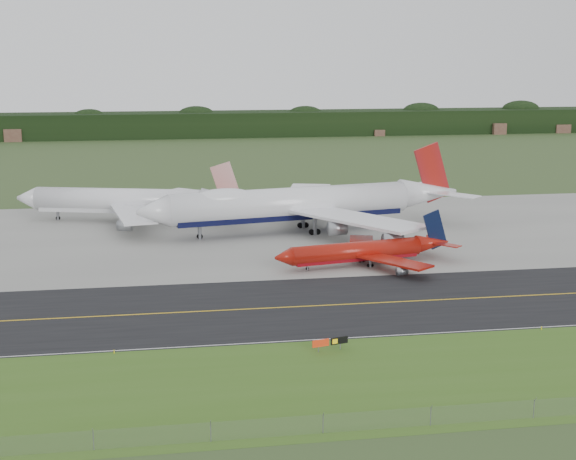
# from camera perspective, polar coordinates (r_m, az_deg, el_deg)

# --- Properties ---
(ground) EXTENTS (600.00, 600.00, 0.00)m
(ground) POSITION_cam_1_polar(r_m,az_deg,el_deg) (133.68, 0.95, -4.93)
(ground) COLOR #374C23
(ground) RESTS_ON ground
(grass_verge) EXTENTS (400.00, 30.00, 0.01)m
(grass_verge) POSITION_cam_1_polar(r_m,az_deg,el_deg) (101.46, 4.40, -10.73)
(grass_verge) COLOR #3A601C
(grass_verge) RESTS_ON ground
(taxiway) EXTENTS (400.00, 32.00, 0.02)m
(taxiway) POSITION_cam_1_polar(r_m,az_deg,el_deg) (129.92, 1.25, -5.45)
(taxiway) COLOR black
(taxiway) RESTS_ON ground
(apron) EXTENTS (400.00, 78.00, 0.01)m
(apron) POSITION_cam_1_polar(r_m,az_deg,el_deg) (182.46, -1.80, -0.22)
(apron) COLOR gray
(apron) RESTS_ON ground
(taxiway_centreline) EXTENTS (400.00, 0.40, 0.00)m
(taxiway_centreline) POSITION_cam_1_polar(r_m,az_deg,el_deg) (129.91, 1.25, -5.44)
(taxiway_centreline) COLOR gold
(taxiway_centreline) RESTS_ON taxiway
(taxiway_edge_line) EXTENTS (400.00, 0.25, 0.00)m
(taxiway_edge_line) POSITION_cam_1_polar(r_m,az_deg,el_deg) (115.52, 2.63, -7.75)
(taxiway_edge_line) COLOR silver
(taxiway_edge_line) RESTS_ON taxiway
(perimeter_fence) EXTENTS (320.00, 0.10, 320.00)m
(perimeter_fence) POSITION_cam_1_polar(r_m,az_deg,el_deg) (89.55, 6.38, -13.28)
(perimeter_fence) COLOR slate
(perimeter_fence) RESTS_ON ground
(horizon_treeline) EXTENTS (700.00, 25.00, 12.00)m
(horizon_treeline) POSITION_cam_1_polar(r_m,az_deg,el_deg) (401.56, -5.82, 7.40)
(horizon_treeline) COLOR black
(horizon_treeline) RESTS_ON ground
(jet_ba_747) EXTENTS (77.29, 63.28, 19.48)m
(jet_ba_747) POSITION_cam_1_polar(r_m,az_deg,el_deg) (182.59, 1.01, 1.91)
(jet_ba_747) COLOR white
(jet_ba_747) RESTS_ON ground
(jet_red_737) EXTENTS (36.53, 29.39, 9.90)m
(jet_red_737) POSITION_cam_1_polar(r_m,az_deg,el_deg) (155.17, 5.54, -1.49)
(jet_red_737) COLOR #98140B
(jet_red_737) RESTS_ON ground
(jet_star_tail) EXTENTS (56.53, 46.29, 15.11)m
(jet_star_tail) POSITION_cam_1_polar(r_m,az_deg,el_deg) (197.55, -11.09, 2.01)
(jet_star_tail) COLOR white
(jet_star_tail) RESTS_ON ground
(taxiway_sign) EXTENTS (5.19, 1.40, 1.76)m
(taxiway_sign) POSITION_cam_1_polar(r_m,az_deg,el_deg) (110.95, 3.01, -7.96)
(taxiway_sign) COLOR slate
(taxiway_sign) RESTS_ON ground
(edge_marker_left) EXTENTS (0.16, 0.16, 0.50)m
(edge_marker_left) POSITION_cam_1_polar(r_m,az_deg,el_deg) (112.62, -12.26, -8.46)
(edge_marker_left) COLOR yellow
(edge_marker_left) RESTS_ON ground
(edge_marker_center) EXTENTS (0.16, 0.16, 0.50)m
(edge_marker_center) POSITION_cam_1_polar(r_m,az_deg,el_deg) (114.98, 3.85, -7.75)
(edge_marker_center) COLOR yellow
(edge_marker_center) RESTS_ON ground
(edge_marker_right) EXTENTS (0.16, 0.16, 0.50)m
(edge_marker_right) POSITION_cam_1_polar(r_m,az_deg,el_deg) (124.91, 17.58, -6.67)
(edge_marker_right) COLOR yellow
(edge_marker_right) RESTS_ON ground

